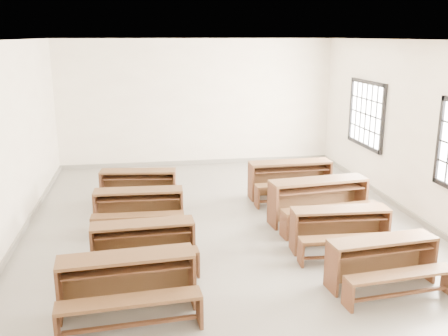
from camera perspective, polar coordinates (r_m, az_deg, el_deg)
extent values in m
plane|color=slate|center=(9.12, 0.00, -6.08)|extent=(8.50, 8.50, 0.00)
cube|color=white|center=(8.52, 0.00, 14.29)|extent=(7.00, 8.50, 0.05)
cube|color=white|center=(12.81, -3.08, 7.42)|extent=(7.00, 0.05, 3.20)
cube|color=white|center=(4.71, 8.39, -6.03)|extent=(7.00, 0.05, 3.20)
cube|color=white|center=(8.82, -22.90, 2.83)|extent=(0.05, 8.50, 3.20)
cube|color=white|center=(9.85, 20.44, 4.22)|extent=(0.05, 8.50, 3.20)
cube|color=gray|center=(13.11, -2.99, 0.69)|extent=(7.00, 0.04, 0.10)
cube|color=gray|center=(9.24, -21.96, -6.60)|extent=(0.04, 8.50, 0.10)
cube|color=gray|center=(10.23, 19.68, -4.33)|extent=(0.04, 8.50, 0.10)
cube|color=black|center=(8.99, 23.42, 2.98)|extent=(0.06, 0.08, 1.46)
cube|color=white|center=(11.42, 16.01, 5.94)|extent=(0.02, 1.50, 1.30)
cube|color=black|center=(11.33, 16.17, 9.39)|extent=(0.06, 1.62, 0.08)
cube|color=black|center=(11.53, 15.68, 2.56)|extent=(0.06, 1.62, 0.08)
cube|color=black|center=(10.71, 17.69, 5.25)|extent=(0.06, 0.08, 1.46)
cube|color=black|center=(12.12, 14.35, 6.55)|extent=(0.06, 0.08, 1.46)
cube|color=brown|center=(6.16, -11.12, -9.93)|extent=(1.65, 0.52, 0.04)
cube|color=brown|center=(6.48, -11.04, -12.20)|extent=(1.62, 0.16, 0.69)
cube|color=brown|center=(6.35, -18.31, -13.32)|extent=(0.07, 0.41, 0.69)
cube|color=brown|center=(6.38, -3.67, -12.38)|extent=(0.07, 0.41, 0.69)
cube|color=brown|center=(6.20, -11.05, -11.21)|extent=(1.52, 0.41, 0.02)
cube|color=brown|center=(5.85, -10.74, -14.67)|extent=(1.64, 0.40, 0.04)
cube|color=brown|center=(5.99, -18.56, -16.83)|extent=(0.06, 0.29, 0.39)
cube|color=brown|center=(6.03, -2.80, -15.79)|extent=(0.06, 0.29, 0.39)
cube|color=brown|center=(6.01, -10.60, -17.20)|extent=(1.50, 0.16, 0.04)
cube|color=brown|center=(7.31, -9.31, -6.30)|extent=(1.50, 0.43, 0.04)
cube|color=brown|center=(7.59, -9.27, -8.20)|extent=(1.48, 0.10, 0.63)
cube|color=brown|center=(7.45, -14.83, -8.98)|extent=(0.05, 0.37, 0.63)
cube|color=brown|center=(7.49, -3.62, -8.34)|extent=(0.05, 0.37, 0.63)
cube|color=brown|center=(7.34, -9.26, -7.30)|extent=(1.38, 0.34, 0.02)
cube|color=brown|center=(7.00, -9.03, -9.75)|extent=(1.49, 0.32, 0.04)
cube|color=brown|center=(7.09, -14.92, -11.48)|extent=(0.05, 0.26, 0.35)
cube|color=brown|center=(7.14, -3.06, -10.78)|extent=(0.05, 0.26, 0.35)
cube|color=brown|center=(7.12, -8.94, -11.79)|extent=(1.37, 0.11, 0.04)
cube|color=brown|center=(8.77, -9.77, -2.56)|extent=(1.54, 0.45, 0.04)
cube|color=brown|center=(9.04, -9.62, -4.32)|extent=(1.53, 0.10, 0.65)
cube|color=brown|center=(8.95, -14.46, -4.79)|extent=(0.05, 0.38, 0.65)
cube|color=brown|center=(8.86, -4.84, -4.54)|extent=(0.05, 0.38, 0.65)
cube|color=brown|center=(8.79, -9.74, -3.43)|extent=(1.43, 0.35, 0.02)
cube|color=brown|center=(8.41, -9.83, -5.38)|extent=(1.54, 0.33, 0.04)
cube|color=brown|center=(8.56, -14.79, -6.74)|extent=(0.05, 0.27, 0.36)
cube|color=brown|center=(8.47, -4.70, -6.50)|extent=(0.05, 0.27, 0.36)
cube|color=brown|center=(8.52, -9.74, -7.19)|extent=(1.42, 0.11, 0.04)
cube|color=brown|center=(10.08, -9.82, -0.35)|extent=(1.52, 0.55, 0.04)
cube|color=brown|center=(10.33, -9.62, -1.90)|extent=(1.48, 0.21, 0.63)
cube|color=brown|center=(10.29, -13.76, -2.19)|extent=(0.08, 0.37, 0.63)
cube|color=brown|center=(10.11, -5.64, -2.14)|extent=(0.08, 0.37, 0.63)
cube|color=brown|center=(10.10, -9.80, -1.09)|extent=(1.40, 0.44, 0.02)
cube|color=brown|center=(9.73, -10.07, -2.64)|extent=(1.51, 0.43, 0.04)
cube|color=brown|center=(9.91, -14.20, -3.74)|extent=(0.07, 0.26, 0.35)
cube|color=brown|center=(9.72, -5.76, -3.71)|extent=(0.07, 0.26, 0.35)
cube|color=brown|center=(9.81, -10.00, -4.20)|extent=(1.38, 0.21, 0.04)
cube|color=brown|center=(7.00, 17.69, -7.83)|extent=(1.51, 0.51, 0.04)
cube|color=brown|center=(7.26, 16.78, -9.79)|extent=(1.48, 0.18, 0.63)
cube|color=brown|center=(6.79, 12.21, -11.23)|extent=(0.07, 0.37, 0.63)
cube|color=brown|center=(7.52, 22.21, -9.40)|extent=(0.07, 0.37, 0.63)
cube|color=brown|center=(7.03, 17.69, -8.86)|extent=(1.39, 0.41, 0.02)
cube|color=brown|center=(6.77, 19.57, -11.37)|extent=(1.50, 0.40, 0.04)
cube|color=brown|center=(6.50, 13.98, -13.97)|extent=(0.06, 0.26, 0.35)
cube|color=brown|center=(7.26, 24.26, -11.72)|extent=(0.06, 0.26, 0.35)
cube|color=brown|center=(6.89, 19.36, -13.45)|extent=(1.37, 0.18, 0.04)
cube|color=brown|center=(7.95, 13.19, -4.65)|extent=(1.53, 0.45, 0.04)
cube|color=brown|center=(8.21, 12.66, -6.50)|extent=(1.51, 0.11, 0.64)
cube|color=brown|center=(7.85, 7.92, -7.28)|extent=(0.06, 0.38, 0.64)
cube|color=brown|center=(8.33, 17.87, -6.55)|extent=(0.06, 0.38, 0.64)
cube|color=brown|center=(7.97, 13.18, -5.59)|extent=(1.41, 0.35, 0.02)
cube|color=brown|center=(7.64, 14.23, -7.80)|extent=(1.53, 0.34, 0.04)
cube|color=brown|center=(7.50, 8.77, -9.60)|extent=(0.05, 0.27, 0.36)
cube|color=brown|center=(8.00, 19.15, -8.68)|extent=(0.05, 0.27, 0.36)
cube|color=brown|center=(7.75, 14.09, -9.74)|extent=(1.40, 0.11, 0.04)
cube|color=brown|center=(9.01, 10.78, -1.42)|extent=(1.81, 0.63, 0.04)
cube|color=brown|center=(9.30, 10.12, -3.44)|extent=(1.77, 0.24, 0.75)
cube|color=brown|center=(8.80, 5.58, -4.35)|extent=(0.09, 0.45, 0.75)
cube|color=brown|center=(9.53, 15.34, -3.30)|extent=(0.09, 0.45, 0.75)
cube|color=brown|center=(9.04, 10.80, -2.40)|extent=(1.67, 0.51, 0.02)
cube|color=brown|center=(8.66, 12.25, -4.50)|extent=(1.80, 0.50, 0.04)
cube|color=brown|center=(8.38, 6.89, -6.60)|extent=(0.08, 0.31, 0.42)
cube|color=brown|center=(9.15, 16.99, -5.29)|extent=(0.08, 0.31, 0.42)
cube|color=brown|center=(8.77, 12.14, -6.54)|extent=(1.64, 0.23, 0.04)
cube|color=brown|center=(10.34, 7.58, 0.64)|extent=(1.70, 0.45, 0.04)
cube|color=brown|center=(10.62, 7.20, -1.10)|extent=(1.70, 0.07, 0.72)
cube|color=brown|center=(10.23, 3.09, -1.63)|extent=(0.05, 0.42, 0.72)
cube|color=brown|center=(10.72, 11.73, -1.15)|extent=(0.05, 0.42, 0.72)
cube|color=brown|center=(10.36, 7.59, -0.18)|extent=(1.57, 0.34, 0.02)
cube|color=brown|center=(9.95, 8.42, -1.86)|extent=(1.70, 0.33, 0.04)
cube|color=brown|center=(9.79, 3.77, -3.37)|extent=(0.05, 0.30, 0.40)
cube|color=brown|center=(10.30, 12.74, -2.78)|extent=(0.05, 0.30, 0.40)
cube|color=brown|center=(10.05, 8.35, -3.59)|extent=(1.57, 0.08, 0.04)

